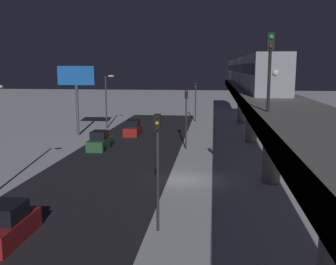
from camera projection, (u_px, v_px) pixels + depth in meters
name	position (u px, v px, depth m)	size (l,w,h in m)	color
ground_plane	(180.00, 180.00, 31.28)	(240.00, 240.00, 0.00)	white
avenue_asphalt	(101.00, 177.00, 32.01)	(11.00, 82.72, 0.01)	#28282D
elevated_railway	(272.00, 109.00, 29.57)	(5.00, 82.72, 6.51)	gray
subway_train	(246.00, 70.00, 56.11)	(2.94, 55.47, 3.40)	#999EA8
rail_signal	(270.00, 58.00, 20.05)	(0.36, 0.41, 4.00)	black
sedan_green	(100.00, 142.00, 42.80)	(1.91, 4.20, 1.97)	#2D6038
sedan_red	(133.00, 129.00, 51.56)	(1.80, 4.03, 1.97)	#A51E1E
sedan_red_2	(7.00, 226.00, 20.20)	(1.80, 4.25, 1.97)	#A51E1E
traffic_light_near	(158.00, 156.00, 20.84)	(0.32, 0.44, 6.40)	#2D2D2D
traffic_light_mid	(186.00, 111.00, 42.12)	(0.32, 0.44, 6.40)	#2D2D2D
traffic_light_far	(196.00, 96.00, 63.41)	(0.32, 0.44, 6.40)	#2D2D2D
commercial_billboard	(76.00, 82.00, 50.39)	(4.80, 0.36, 8.90)	#4C4C51
street_lamp_far	(108.00, 95.00, 56.40)	(1.35, 0.44, 7.65)	#38383D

